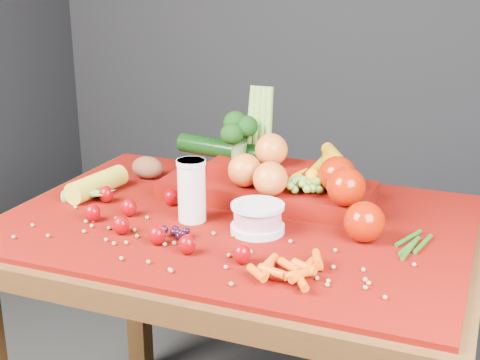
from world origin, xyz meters
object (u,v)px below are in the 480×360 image
at_px(yogurt_bowl, 258,217).
at_px(produce_mound, 278,177).
at_px(milk_glass, 192,188).
at_px(table, 237,260).

xyz_separation_m(yogurt_bowl, produce_mound, (-0.02, 0.21, 0.03)).
relative_size(milk_glass, produce_mound, 0.23).
bearing_deg(table, milk_glass, -152.04).
distance_m(milk_glass, produce_mound, 0.24).
relative_size(milk_glass, yogurt_bowl, 1.21).
height_order(milk_glass, yogurt_bowl, milk_glass).
xyz_separation_m(table, milk_glass, (-0.09, -0.05, 0.18)).
relative_size(table, milk_glass, 7.58).
distance_m(milk_glass, yogurt_bowl, 0.17).
relative_size(table, yogurt_bowl, 9.16).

